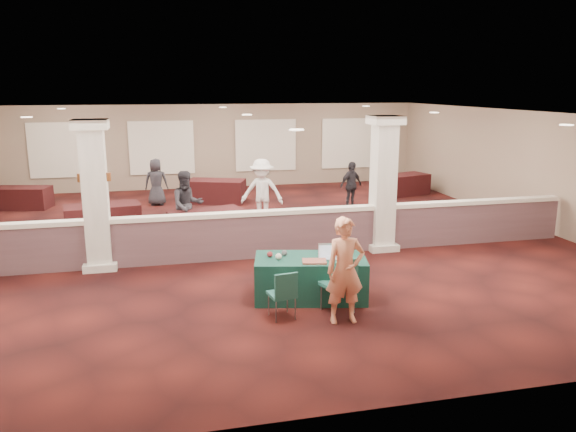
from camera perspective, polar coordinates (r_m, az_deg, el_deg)
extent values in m
plane|color=#441411|center=(14.46, -3.99, -2.48)|extent=(16.00, 16.00, 0.00)
cube|color=gray|center=(21.99, -7.45, 7.03)|extent=(16.00, 0.04, 3.20)
cube|color=gray|center=(6.57, 7.23, -7.22)|extent=(16.00, 0.04, 3.20)
cube|color=gray|center=(17.27, 23.20, 4.47)|extent=(0.04, 16.00, 3.20)
cube|color=silver|center=(13.95, -4.20, 10.29)|extent=(16.00, 16.00, 0.02)
cube|color=brown|center=(12.90, -2.95, -2.08)|extent=(15.60, 0.20, 1.00)
cube|color=silver|center=(12.77, -2.98, 0.31)|extent=(15.60, 0.28, 0.10)
cube|color=beige|center=(12.54, -18.96, 1.94)|extent=(0.50, 0.50, 3.20)
cube|color=beige|center=(12.90, -18.46, -4.70)|extent=(0.70, 0.70, 0.16)
cube|color=beige|center=(12.35, -19.48, 8.78)|extent=(0.72, 0.72, 0.20)
cube|color=beige|center=(13.51, 9.64, 3.22)|extent=(0.50, 0.50, 3.20)
cube|color=beige|center=(13.84, 9.40, -2.99)|extent=(0.70, 0.70, 0.16)
cube|color=beige|center=(13.34, 9.89, 9.58)|extent=(0.72, 0.72, 0.20)
cylinder|color=brown|center=(12.50, -20.37, 3.66)|extent=(0.12, 0.12, 0.18)
cylinder|color=white|center=(12.50, -20.37, 3.66)|extent=(0.09, 0.09, 0.10)
cylinder|color=brown|center=(12.44, -17.81, 3.81)|extent=(0.12, 0.12, 0.18)
cylinder|color=white|center=(12.44, -17.81, 3.81)|extent=(0.09, 0.09, 0.10)
cube|color=#0E352D|center=(10.48, 2.29, -6.30)|extent=(2.21, 1.43, 0.78)
cube|color=#1C524A|center=(9.87, 5.09, -6.98)|extent=(0.63, 0.63, 0.07)
cube|color=#1C524A|center=(9.61, 5.92, -5.84)|extent=(0.47, 0.20, 0.48)
cylinder|color=slate|center=(9.70, 4.77, -9.01)|extent=(0.03, 0.03, 0.46)
cylinder|color=slate|center=(9.93, 6.74, -8.52)|extent=(0.03, 0.03, 0.46)
cylinder|color=slate|center=(10.01, 3.39, -8.26)|extent=(0.03, 0.03, 0.46)
cylinder|color=slate|center=(10.23, 5.33, -7.81)|extent=(0.03, 0.03, 0.46)
cube|color=#1C524A|center=(9.61, -0.63, -7.97)|extent=(0.49, 0.49, 0.06)
cube|color=#1C524A|center=(9.37, -0.19, -7.05)|extent=(0.41, 0.11, 0.41)
cylinder|color=slate|center=(9.49, -1.22, -9.71)|extent=(0.03, 0.03, 0.39)
cylinder|color=slate|center=(9.61, 0.75, -9.40)|extent=(0.03, 0.03, 0.39)
cylinder|color=slate|center=(9.79, -1.98, -8.98)|extent=(0.03, 0.03, 0.39)
cylinder|color=slate|center=(9.91, -0.07, -8.69)|extent=(0.03, 0.03, 0.39)
imported|color=tan|center=(9.34, 5.82, -5.54)|extent=(0.65, 0.44, 1.80)
cube|color=black|center=(15.83, -18.29, -0.29)|extent=(2.06, 1.27, 0.78)
cube|color=black|center=(14.53, -8.16, -0.95)|extent=(2.07, 1.44, 0.76)
cube|color=black|center=(16.12, 13.12, 0.02)|extent=(1.63, 0.89, 0.64)
cube|color=black|center=(20.06, -25.37, 1.69)|extent=(1.85, 1.21, 0.69)
cube|color=black|center=(19.22, -7.30, 2.52)|extent=(2.11, 1.55, 0.77)
cube|color=black|center=(20.89, 11.63, 3.16)|extent=(2.01, 1.39, 0.74)
imported|color=black|center=(14.66, -10.21, 1.11)|extent=(0.92, 0.63, 1.76)
imported|color=white|center=(15.99, -2.66, 2.48)|extent=(1.31, 0.93, 1.87)
imported|color=black|center=(18.15, 6.42, 3.12)|extent=(0.99, 0.76, 1.52)
imported|color=black|center=(19.06, -13.24, 3.38)|extent=(0.80, 0.47, 1.55)
cube|color=silver|center=(10.33, 4.11, -4.28)|extent=(0.40, 0.32, 0.02)
cube|color=silver|center=(10.41, 4.06, -3.41)|extent=(0.35, 0.09, 0.24)
cube|color=#AEBBD1|center=(10.41, 4.06, -3.51)|extent=(0.31, 0.07, 0.20)
cube|color=#C23D1F|center=(10.10, 2.69, -4.62)|extent=(0.49, 0.41, 0.03)
sphere|color=beige|center=(10.23, -0.97, -4.14)|extent=(0.12, 0.12, 0.12)
sphere|color=maroon|center=(10.38, -1.85, -3.91)|extent=(0.11, 0.11, 0.11)
sphere|color=#48494D|center=(10.45, -0.38, -3.77)|extent=(0.11, 0.11, 0.11)
cube|color=red|center=(10.13, 6.34, -4.69)|extent=(0.13, 0.06, 0.01)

